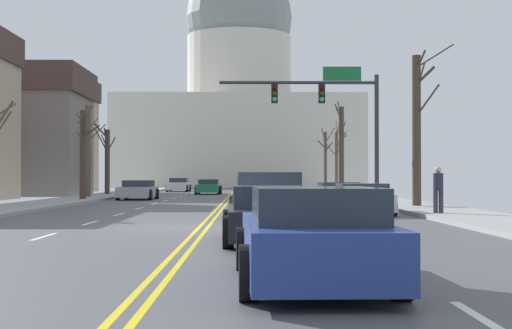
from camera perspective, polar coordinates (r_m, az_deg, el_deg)
name	(u,v)px	position (r m, az deg, el deg)	size (l,w,h in m)	color
ground	(204,226)	(21.18, -3.90, -4.60)	(20.00, 180.00, 0.20)	#4D4D52
signal_gantry	(332,106)	(38.30, 5.66, 4.37)	(7.91, 0.41, 6.70)	#28282D
street_lamp_right	(505,44)	(21.28, 18.01, 8.51)	(2.18, 0.24, 7.99)	#333338
capitol_building	(239,105)	(105.06, -1.27, 4.44)	(31.74, 22.77, 32.65)	beige
sedan_near_00	(337,196)	(34.08, 6.05, -2.32)	(2.19, 4.34, 1.13)	silver
sedan_near_01	(361,199)	(28.23, 7.79, -2.58)	(2.13, 4.44, 1.14)	silver
pickup_truck_near_02	(269,201)	(22.07, 1.01, -2.71)	(2.41, 5.82, 1.51)	#ADB2B7
sedan_near_03	(270,216)	(16.18, 1.08, -3.85)	(2.10, 4.50, 1.19)	black
sedan_near_04	(312,238)	(9.96, 4.19, -5.46)	(2.01, 4.63, 1.26)	navy
sedan_oncoming_00	(138,190)	(46.56, -8.76, -1.91)	(2.18, 4.45, 1.16)	#9EA3A8
sedan_oncoming_01	(209,187)	(60.03, -3.54, -1.69)	(1.98, 4.46, 1.15)	#1E7247
sedan_oncoming_02	(179,185)	(70.19, -5.76, -1.53)	(2.04, 4.39, 1.24)	silver
flank_building_03	(29,134)	(69.92, -16.51, 2.16)	(10.91, 9.25, 9.99)	tan
bare_tree_00	(337,158)	(65.62, 6.00, 0.46)	(2.12, 1.90, 6.08)	brown
bare_tree_01	(83,152)	(43.66, -12.72, 0.92)	(1.12, 2.34, 5.23)	#423328
bare_tree_02	(341,148)	(56.93, 6.35, 1.20)	(1.00, 2.42, 6.71)	#423328
bare_tree_03	(88,149)	(48.71, -12.38, 1.10)	(2.09, 2.18, 5.66)	brown
bare_tree_04	(325,158)	(72.57, 5.18, 0.49)	(1.73, 2.89, 5.89)	#4C3D2D
bare_tree_06	(417,127)	(33.59, 11.87, 2.73)	(1.80, 2.56, 6.94)	#423328
bare_tree_07	(107,159)	(55.60, -11.01, 0.40)	(1.55, 1.97, 4.98)	#423328
pedestrian_00	(438,187)	(26.85, 13.37, -1.66)	(0.35, 0.34, 1.59)	#33333D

